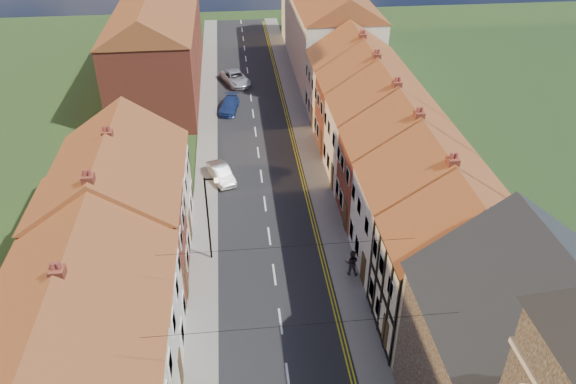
{
  "coord_description": "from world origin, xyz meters",
  "views": [
    {
      "loc": [
        -2.02,
        -8.66,
        23.29
      ],
      "look_at": [
        1.3,
        22.02,
        3.5
      ],
      "focal_mm": 35.0,
      "sensor_mm": 36.0,
      "label": 1
    }
  ],
  "objects_px": {
    "car_mid": "(221,173)",
    "pedestrian_right": "(352,263)",
    "lamppost": "(209,214)",
    "car_distant": "(235,78)",
    "car_far": "(229,105)"
  },
  "relations": [
    {
      "from": "car_far",
      "to": "car_distant",
      "type": "distance_m",
      "value": 7.1
    },
    {
      "from": "car_distant",
      "to": "pedestrian_right",
      "type": "distance_m",
      "value": 33.15
    },
    {
      "from": "car_mid",
      "to": "pedestrian_right",
      "type": "bearing_deg",
      "value": -76.05
    },
    {
      "from": "lamppost",
      "to": "car_distant",
      "type": "relative_size",
      "value": 1.23
    },
    {
      "from": "pedestrian_right",
      "to": "car_far",
      "type": "bearing_deg",
      "value": -57.88
    },
    {
      "from": "car_distant",
      "to": "pedestrian_right",
      "type": "height_order",
      "value": "pedestrian_right"
    },
    {
      "from": "lamppost",
      "to": "car_far",
      "type": "xyz_separation_m",
      "value": [
        1.51,
        22.94,
        -2.95
      ]
    },
    {
      "from": "car_mid",
      "to": "lamppost",
      "type": "bearing_deg",
      "value": -112.4
    },
    {
      "from": "lamppost",
      "to": "car_far",
      "type": "bearing_deg",
      "value": 86.23
    },
    {
      "from": "car_mid",
      "to": "car_distant",
      "type": "relative_size",
      "value": 0.77
    },
    {
      "from": "lamppost",
      "to": "car_mid",
      "type": "bearing_deg",
      "value": 86.42
    },
    {
      "from": "car_mid",
      "to": "car_far",
      "type": "height_order",
      "value": "car_mid"
    },
    {
      "from": "car_far",
      "to": "car_distant",
      "type": "xyz_separation_m",
      "value": [
        0.8,
        7.06,
        0.09
      ]
    },
    {
      "from": "car_mid",
      "to": "car_distant",
      "type": "bearing_deg",
      "value": 66.37
    },
    {
      "from": "car_far",
      "to": "pedestrian_right",
      "type": "height_order",
      "value": "pedestrian_right"
    }
  ]
}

